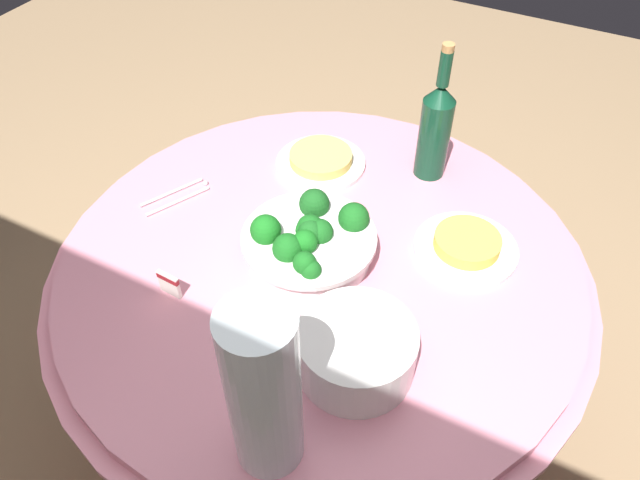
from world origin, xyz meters
name	(u,v)px	position (x,y,z in m)	size (l,w,h in m)	color
ground_plane	(320,426)	(0.00, 0.00, 0.00)	(6.00, 6.00, 0.00)	#9E7F5B
buffet_table	(320,355)	(0.00, 0.00, 0.38)	(1.16, 1.16, 0.74)	maroon
broccoli_bowl	(309,241)	(0.02, 0.01, 0.79)	(0.28, 0.28, 0.11)	white
plate_stack	(356,351)	(-0.18, 0.21, 0.79)	(0.21, 0.21, 0.10)	white
wine_bottle	(435,128)	(-0.10, -0.37, 0.87)	(0.07, 0.07, 0.34)	#104028
decorative_fruit_vase	(265,400)	(-0.13, 0.41, 0.89)	(0.11, 0.11, 0.34)	silver
serving_tongs	(178,195)	(0.38, -0.02, 0.74)	(0.11, 0.16, 0.01)	silver
food_plate_noodles	(321,160)	(0.14, -0.28, 0.75)	(0.22, 0.22, 0.04)	white
food_plate_fried_egg	(466,245)	(-0.27, -0.16, 0.76)	(0.22, 0.22, 0.04)	white
label_placard_front	(169,283)	(0.22, 0.23, 0.77)	(0.05, 0.01, 0.05)	white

